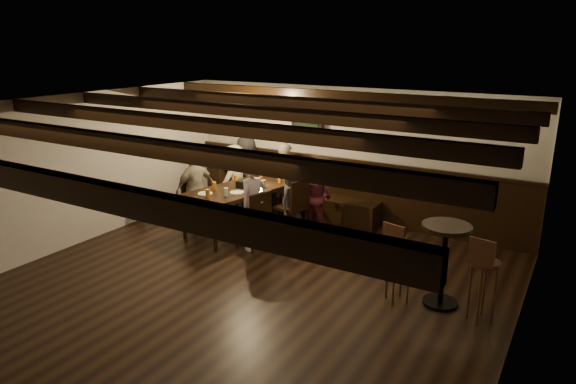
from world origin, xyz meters
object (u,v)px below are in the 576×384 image
Objects in this scene: person_bench_left at (247,172)px; person_bench_centre at (286,180)px; chair_left_far at (198,212)px; chair_right_far at (253,231)px; person_right_near at (293,201)px; high_top_table at (444,253)px; chair_right_near at (292,217)px; bar_stool_right at (482,290)px; bar_stool_left at (398,272)px; person_left_near at (234,180)px; person_left_far at (195,189)px; chair_left_near at (236,199)px; dining_table at (243,191)px; person_bench_right at (317,196)px; person_right_far at (254,206)px.

person_bench_left is 0.91m from person_bench_centre.
chair_right_far is at bearing 90.00° from chair_left_far.
person_right_near is 3.05m from high_top_table.
chair_left_far is 0.64× the size of person_bench_centre.
chair_right_near is 1.02m from person_bench_centre.
bar_stool_left is at bearing -166.16° from bar_stool_right.
person_bench_centre reaches higher than person_left_near.
person_bench_left is 1.36m from person_left_far.
person_bench_centre is 3.62m from bar_stool_left.
chair_left_near is 0.93× the size of high_top_table.
person_bench_left is at bearing 163.38° from bar_stool_left.
chair_left_near is at bearing 39.77° from person_bench_centre.
person_bench_left is at bearing -173.66° from person_left_far.
high_top_table is (3.04, -0.30, 0.40)m from chair_right_far.
chair_left_near reaches higher than chair_left_far.
person_right_near is (1.51, -0.80, -0.12)m from person_bench_left.
person_left_near is 0.90m from person_left_far.
dining_table is 1.05m from person_bench_centre.
person_bench_right is at bearing -18.43° from person_right_near.
chair_left_far is 0.63× the size of person_bench_left.
person_bench_left is at bearing 50.71° from person_right_far.
chair_right_near is 3.60m from bar_stool_right.
chair_right_far is 0.66× the size of person_right_far.
chair_left_far is 0.85× the size of high_top_table.
chair_right_far is 0.79× the size of person_bench_right.
person_bench_centre reaches higher than chair_right_near.
person_bench_left is (0.11, 1.36, 0.44)m from chair_left_far.
person_bench_centre is 1.32× the size of high_top_table.
chair_right_near is at bearing 90.00° from person_left_near.
person_bench_right is at bearing 161.48° from bar_stool_right.
chair_right_near is 0.82× the size of person_right_near.
person_left_near reaches higher than bar_stool_right.
person_left_near reaches higher than person_right_near.
person_bench_centre reaches higher than person_left_far.
chair_left_near is at bearing 171.85° from bar_stool_right.
person_right_far is at bearing -178.30° from bar_stool_left.
person_bench_right is (0.85, -0.34, -0.10)m from person_bench_centre.
person_left_far is at bearing 39.29° from person_bench_right.
person_bench_centre is (-0.38, 1.62, 0.41)m from chair_right_far.
person_right_near is (1.66, 0.55, -0.10)m from person_left_far.
chair_left_near is 0.92× the size of bar_stool_left.
bar_stool_left is at bearing -108.34° from person_right_near.
person_right_near reaches higher than bar_stool_right.
person_right_far is at bearing 83.66° from person_bench_right.
person_left_near is (-0.03, 0.01, 0.36)m from chair_left_near.
chair_left_far is 1.72m from person_bench_centre.
person_left_far is at bearing 120.96° from person_right_near.
person_right_far is 3.02m from high_top_table.
chair_right_far is at bearing 140.19° from person_bench_left.
chair_left_far is 0.83× the size of bar_stool_right.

